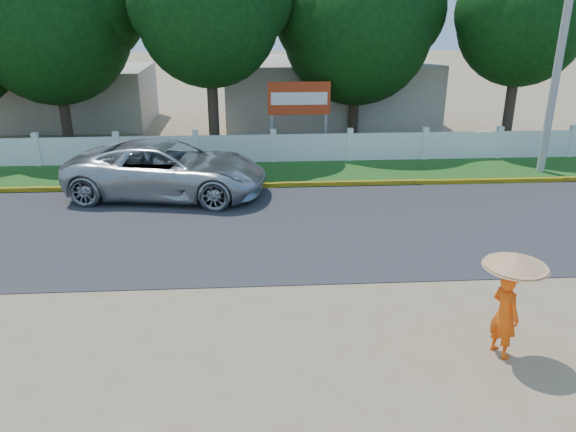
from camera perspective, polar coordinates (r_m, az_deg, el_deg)
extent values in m
plane|color=#9E8460|center=(11.83, 0.61, -9.42)|extent=(120.00, 120.00, 0.00)
cube|color=#38383A|center=(15.85, -0.56, -1.07)|extent=(60.00, 7.00, 0.02)
cube|color=#2D601E|center=(20.80, -1.33, 4.45)|extent=(60.00, 3.50, 0.03)
cube|color=yellow|center=(19.16, -1.12, 3.17)|extent=(40.00, 0.18, 0.16)
cube|color=silver|center=(22.05, -1.49, 6.88)|extent=(40.00, 0.10, 1.10)
cube|color=#B7AD99|center=(28.73, 4.09, 12.36)|extent=(10.00, 6.00, 3.20)
cube|color=#B7AD99|center=(30.92, -21.34, 11.26)|extent=(8.00, 5.00, 2.80)
cylinder|color=gray|center=(22.26, 25.61, 12.84)|extent=(0.28, 0.28, 7.08)
imported|color=#AEB2B7|center=(18.55, -12.15, 4.67)|extent=(6.73, 3.87, 1.77)
imported|color=#FF540D|center=(10.78, 21.16, -9.33)|extent=(0.58, 0.69, 1.62)
cylinder|color=#9B9BA1|center=(10.51, 21.85, -6.37)|extent=(0.02, 0.02, 1.05)
cone|color=tan|center=(10.33, 22.19, -4.16)|extent=(1.11, 1.11, 0.27)
cylinder|color=gray|center=(23.01, -1.66, 8.64)|extent=(0.12, 0.12, 2.00)
cylinder|color=gray|center=(23.19, 3.85, 8.70)|extent=(0.12, 0.12, 2.00)
cube|color=#AF3012|center=(22.82, 1.13, 11.87)|extent=(2.50, 0.12, 1.30)
cube|color=silver|center=(22.76, 1.14, 11.84)|extent=(2.25, 0.02, 0.49)
cylinder|color=#473828|center=(26.31, 21.64, 10.65)|extent=(0.44, 0.44, 3.68)
sphere|color=#0D3B0F|center=(25.99, 22.65, 17.69)|extent=(5.15, 5.15, 5.15)
cylinder|color=#473828|center=(23.52, -7.62, 11.09)|extent=(0.44, 0.44, 3.89)
sphere|color=#0D3B0F|center=(23.17, -8.06, 19.53)|extent=(5.51, 5.51, 5.51)
cylinder|color=#473828|center=(26.18, -21.77, 10.08)|extent=(0.44, 0.44, 3.23)
sphere|color=#0D3B0F|center=(25.82, -22.82, 17.36)|extent=(6.32, 6.32, 6.32)
cylinder|color=#473828|center=(25.70, 6.69, 11.02)|extent=(0.44, 0.44, 3.03)
sphere|color=#0D3B0F|center=(25.33, 7.02, 18.32)|extent=(6.39, 6.39, 6.39)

